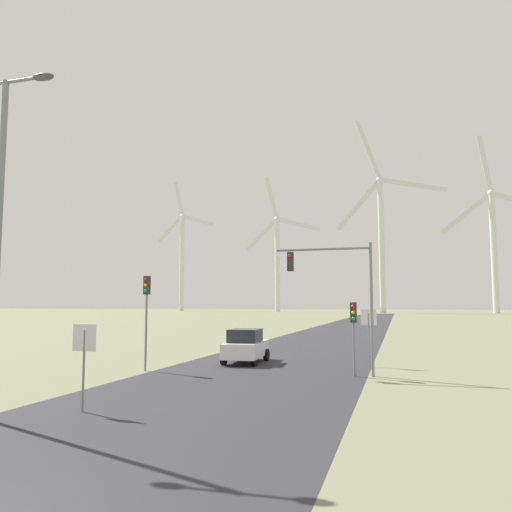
{
  "coord_description": "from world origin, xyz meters",
  "views": [
    {
      "loc": [
        6.38,
        -5.93,
        3.18
      ],
      "look_at": [
        0.0,
        16.47,
        5.43
      ],
      "focal_mm": 35.0,
      "sensor_mm": 36.0,
      "label": 1
    }
  ],
  "objects_px": {
    "stop_sign_far": "(369,326)",
    "wind_turbine_right": "(493,237)",
    "car_approaching": "(246,346)",
    "wind_turbine_left": "(277,253)",
    "traffic_light_mast_overhead": "(337,281)",
    "traffic_light_post_near_right": "(354,322)",
    "stop_sign_near": "(84,350)",
    "traffic_light_post_near_left": "(146,301)",
    "wind_turbine_center": "(381,229)",
    "wind_turbine_far_left": "(182,253)",
    "streetlamp": "(0,200)"
  },
  "relations": [
    {
      "from": "traffic_light_post_near_left",
      "to": "wind_turbine_far_left",
      "type": "bearing_deg",
      "value": 113.95
    },
    {
      "from": "traffic_light_mast_overhead",
      "to": "wind_turbine_left",
      "type": "bearing_deg",
      "value": 104.26
    },
    {
      "from": "traffic_light_post_near_left",
      "to": "wind_turbine_far_left",
      "type": "xyz_separation_m",
      "value": [
        -90.05,
        202.73,
        25.09
      ]
    },
    {
      "from": "traffic_light_post_near_right",
      "to": "stop_sign_near",
      "type": "bearing_deg",
      "value": -126.95
    },
    {
      "from": "stop_sign_near",
      "to": "wind_turbine_right",
      "type": "relative_size",
      "value": 0.04
    },
    {
      "from": "stop_sign_near",
      "to": "wind_turbine_center",
      "type": "xyz_separation_m",
      "value": [
        3.69,
        175.74,
        29.34
      ]
    },
    {
      "from": "stop_sign_far",
      "to": "wind_turbine_far_left",
      "type": "distance_m",
      "value": 223.57
    },
    {
      "from": "streetlamp",
      "to": "traffic_light_post_near_right",
      "type": "relative_size",
      "value": 2.98
    },
    {
      "from": "stop_sign_near",
      "to": "car_approaching",
      "type": "xyz_separation_m",
      "value": [
        1.01,
        13.21,
        -0.89
      ]
    },
    {
      "from": "streetlamp",
      "to": "wind_turbine_right",
      "type": "relative_size",
      "value": 0.15
    },
    {
      "from": "streetlamp",
      "to": "wind_turbine_right",
      "type": "height_order",
      "value": "wind_turbine_right"
    },
    {
      "from": "traffic_light_post_near_left",
      "to": "car_approaching",
      "type": "xyz_separation_m",
      "value": [
        3.65,
        4.5,
        -2.4
      ]
    },
    {
      "from": "car_approaching",
      "to": "wind_turbine_right",
      "type": "height_order",
      "value": "wind_turbine_right"
    },
    {
      "from": "wind_turbine_far_left",
      "to": "wind_turbine_center",
      "type": "xyz_separation_m",
      "value": [
        96.38,
        -35.7,
        2.74
      ]
    },
    {
      "from": "stop_sign_far",
      "to": "traffic_light_mast_overhead",
      "type": "xyz_separation_m",
      "value": [
        -1.17,
        -3.57,
        2.22
      ]
    },
    {
      "from": "traffic_light_mast_overhead",
      "to": "car_approaching",
      "type": "bearing_deg",
      "value": 147.84
    },
    {
      "from": "streetlamp",
      "to": "car_approaching",
      "type": "bearing_deg",
      "value": 79.44
    },
    {
      "from": "wind_turbine_left",
      "to": "wind_turbine_right",
      "type": "distance_m",
      "value": 83.41
    },
    {
      "from": "car_approaching",
      "to": "wind_turbine_left",
      "type": "bearing_deg",
      "value": 102.89
    },
    {
      "from": "wind_turbine_far_left",
      "to": "wind_turbine_left",
      "type": "relative_size",
      "value": 1.1
    },
    {
      "from": "stop_sign_far",
      "to": "wind_turbine_right",
      "type": "bearing_deg",
      "value": 78.23
    },
    {
      "from": "streetlamp",
      "to": "wind_turbine_left",
      "type": "relative_size",
      "value": 0.17
    },
    {
      "from": "wind_turbine_left",
      "to": "car_approaching",
      "type": "bearing_deg",
      "value": -77.11
    },
    {
      "from": "stop_sign_far",
      "to": "wind_turbine_center",
      "type": "xyz_separation_m",
      "value": [
        -3.9,
        162.37,
        29.1
      ]
    },
    {
      "from": "wind_turbine_left",
      "to": "stop_sign_near",
      "type": "bearing_deg",
      "value": -78.26
    },
    {
      "from": "stop_sign_far",
      "to": "traffic_light_post_near_right",
      "type": "xyz_separation_m",
      "value": [
        -0.43,
        -3.86,
        0.36
      ]
    },
    {
      "from": "streetlamp",
      "to": "car_approaching",
      "type": "relative_size",
      "value": 2.31
    },
    {
      "from": "streetlamp",
      "to": "traffic_light_post_near_left",
      "type": "height_order",
      "value": "streetlamp"
    },
    {
      "from": "wind_turbine_center",
      "to": "wind_turbine_right",
      "type": "xyz_separation_m",
      "value": [
        38.86,
        5.34,
        -3.78
      ]
    },
    {
      "from": "stop_sign_near",
      "to": "wind_turbine_center",
      "type": "relative_size",
      "value": 0.04
    },
    {
      "from": "wind_turbine_far_left",
      "to": "wind_turbine_center",
      "type": "bearing_deg",
      "value": -20.32
    },
    {
      "from": "wind_turbine_center",
      "to": "traffic_light_post_near_left",
      "type": "bearing_deg",
      "value": -92.17
    },
    {
      "from": "car_approaching",
      "to": "wind_turbine_left",
      "type": "xyz_separation_m",
      "value": [
        -41.03,
        179.36,
        23.98
      ]
    },
    {
      "from": "traffic_light_post_near_left",
      "to": "wind_turbine_left",
      "type": "height_order",
      "value": "wind_turbine_left"
    },
    {
      "from": "stop_sign_far",
      "to": "traffic_light_post_near_right",
      "type": "distance_m",
      "value": 3.9
    },
    {
      "from": "streetlamp",
      "to": "wind_turbine_far_left",
      "type": "bearing_deg",
      "value": 113.11
    },
    {
      "from": "wind_turbine_center",
      "to": "wind_turbine_right",
      "type": "bearing_deg",
      "value": 7.83
    },
    {
      "from": "wind_turbine_left",
      "to": "wind_turbine_center",
      "type": "height_order",
      "value": "wind_turbine_center"
    },
    {
      "from": "wind_turbine_far_left",
      "to": "stop_sign_far",
      "type": "bearing_deg",
      "value": -63.15
    },
    {
      "from": "traffic_light_post_near_left",
      "to": "car_approaching",
      "type": "bearing_deg",
      "value": 50.91
    },
    {
      "from": "wind_turbine_left",
      "to": "wind_turbine_right",
      "type": "xyz_separation_m",
      "value": [
        82.58,
        -11.48,
        2.47
      ]
    },
    {
      "from": "stop_sign_near",
      "to": "traffic_light_post_near_left",
      "type": "distance_m",
      "value": 9.23
    },
    {
      "from": "stop_sign_near",
      "to": "stop_sign_far",
      "type": "distance_m",
      "value": 15.38
    },
    {
      "from": "stop_sign_far",
      "to": "traffic_light_post_near_right",
      "type": "relative_size",
      "value": 0.89
    },
    {
      "from": "stop_sign_far",
      "to": "wind_turbine_far_left",
      "type": "xyz_separation_m",
      "value": [
        -100.28,
        198.07,
        26.36
      ]
    },
    {
      "from": "traffic_light_post_near_left",
      "to": "wind_turbine_far_left",
      "type": "height_order",
      "value": "wind_turbine_far_left"
    },
    {
      "from": "stop_sign_near",
      "to": "wind_turbine_right",
      "type": "distance_m",
      "value": 187.77
    },
    {
      "from": "traffic_light_mast_overhead",
      "to": "wind_turbine_center",
      "type": "distance_m",
      "value": 168.13
    },
    {
      "from": "car_approaching",
      "to": "wind_turbine_right",
      "type": "bearing_deg",
      "value": 76.1
    },
    {
      "from": "stop_sign_far",
      "to": "wind_turbine_center",
      "type": "height_order",
      "value": "wind_turbine_center"
    }
  ]
}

